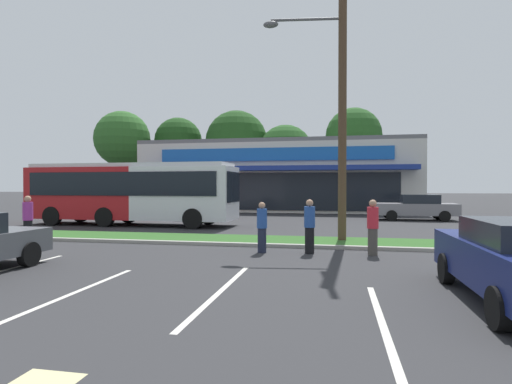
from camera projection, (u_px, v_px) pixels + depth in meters
grass_median at (185, 238)px, 15.85m from camera, size 56.00×2.20×0.12m
curb_lip at (173, 243)px, 14.65m from camera, size 56.00×0.24×0.12m
parking_stripe_1 at (67, 296)px, 7.79m from camera, size 0.12×4.80×0.01m
parking_stripe_2 at (220, 291)px, 8.12m from camera, size 0.12×4.80×0.01m
parking_stripe_3 at (383, 327)px, 6.08m from camera, size 0.12×4.80×0.01m
storefront_building at (283, 177)px, 37.46m from camera, size 22.32×13.83×5.78m
tree_far_left at (122, 139)px, 49.13m from camera, size 6.57×6.57×10.98m
tree_left at (178, 142)px, 50.45m from camera, size 5.79×5.79×10.43m
tree_mid_left at (236, 142)px, 48.53m from camera, size 7.34×7.34×10.93m
tree_mid at (285, 153)px, 47.24m from camera, size 6.35×6.35×9.07m
tree_mid_right at (354, 136)px, 43.91m from camera, size 5.95×5.95×10.40m
utility_pole at (339, 78)px, 14.89m from camera, size 3.08×2.40×11.30m
city_bus at (132, 192)px, 21.76m from camera, size 11.24×2.88×3.25m
car_4 at (416, 207)px, 24.92m from camera, size 4.74×1.95×1.55m
pedestrian_near_bench at (262, 227)px, 12.84m from camera, size 0.32×0.32×1.58m
pedestrian_by_pole at (310, 226)px, 12.66m from camera, size 0.34×0.34×1.67m
pedestrian_mid at (373, 227)px, 12.34m from camera, size 0.34×0.34×1.67m
pedestrian_far at (28, 219)px, 14.90m from camera, size 0.35×0.35×1.73m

